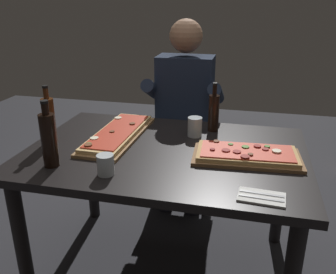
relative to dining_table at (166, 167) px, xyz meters
name	(u,v)px	position (x,y,z in m)	size (l,w,h in m)	color
ground_plane	(166,267)	(0.00, 0.00, -0.64)	(6.40, 6.40, 0.00)	#2D2D33
dining_table	(166,167)	(0.00, 0.00, 0.00)	(1.40, 0.96, 0.74)	black
pizza_rectangular_front	(247,155)	(0.40, -0.02, 0.12)	(0.53, 0.29, 0.05)	brown
pizza_rectangular_left	(118,134)	(-0.30, 0.11, 0.11)	(0.24, 0.64, 0.05)	olive
wine_bottle_dark	(214,112)	(0.20, 0.33, 0.21)	(0.06, 0.06, 0.28)	black
oil_bottle_amber	(49,120)	(-0.61, -0.04, 0.22)	(0.06, 0.06, 0.31)	#47230F
vinegar_bottle_green	(49,139)	(-0.47, -0.30, 0.23)	(0.07, 0.07, 0.31)	black
tumbler_near_camera	(195,128)	(0.11, 0.22, 0.14)	(0.08, 0.08, 0.11)	silver
tumbler_far_side	(106,166)	(-0.19, -0.32, 0.14)	(0.08, 0.08, 0.09)	silver
napkin_cutlery_set	(262,197)	(0.47, -0.37, 0.10)	(0.19, 0.12, 0.01)	white
diner_chair	(186,136)	(-0.05, 0.86, -0.16)	(0.44, 0.44, 0.87)	black
seated_diner	(184,108)	(-0.05, 0.74, 0.10)	(0.53, 0.41, 1.33)	#23232D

